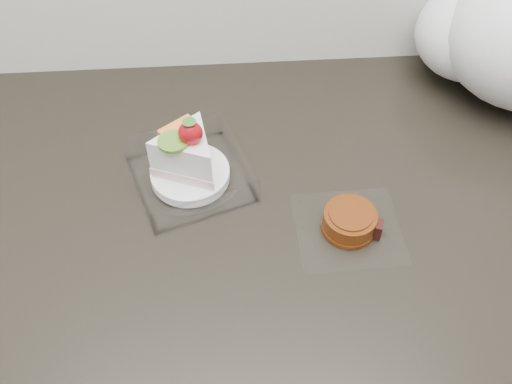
% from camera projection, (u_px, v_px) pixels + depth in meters
% --- Properties ---
extents(counter, '(2.04, 0.64, 0.90)m').
position_uv_depth(counter, '(234.00, 331.00, 1.19)').
color(counter, black).
rests_on(counter, ground).
extents(cake_tray, '(0.20, 0.20, 0.13)m').
position_uv_depth(cake_tray, '(189.00, 164.00, 0.84)').
color(cake_tray, white).
rests_on(cake_tray, counter).
extents(mooncake_wrap, '(0.15, 0.14, 0.04)m').
position_uv_depth(mooncake_wrap, '(350.00, 223.00, 0.79)').
color(mooncake_wrap, white).
rests_on(mooncake_wrap, counter).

